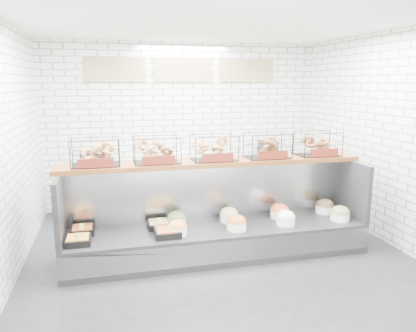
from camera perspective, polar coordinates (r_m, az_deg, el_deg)
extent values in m
plane|color=black|center=(5.37, 2.24, -13.54)|extent=(5.50, 5.50, 0.00)
cube|color=silver|center=(7.58, -3.47, 5.71)|extent=(5.00, 0.02, 3.00)
cube|color=silver|center=(4.86, -27.22, 1.08)|extent=(0.02, 5.50, 3.00)
cube|color=silver|center=(6.10, 25.57, 3.14)|extent=(0.02, 5.50, 3.00)
cube|color=white|center=(4.91, 2.53, 20.04)|extent=(5.00, 5.50, 0.02)
cube|color=tan|center=(7.39, -12.97, 13.05)|extent=(1.05, 0.03, 0.42)
cube|color=tan|center=(7.51, -3.53, 13.29)|extent=(1.05, 0.03, 0.42)
cube|color=tan|center=(7.82, 5.39, 13.20)|extent=(1.05, 0.03, 0.42)
cube|color=black|center=(5.55, 1.38, -10.39)|extent=(4.00, 0.90, 0.40)
cube|color=#93969B|center=(5.16, 2.68, -11.94)|extent=(4.00, 0.03, 0.28)
cube|color=#93969B|center=(5.74, 0.33, -3.33)|extent=(4.00, 0.08, 0.80)
cube|color=black|center=(5.21, -20.07, -5.61)|extent=(0.06, 0.90, 0.80)
cube|color=black|center=(6.16, 19.41, -2.96)|extent=(0.06, 0.90, 0.80)
cube|color=black|center=(5.13, -17.81, -9.98)|extent=(0.29, 0.29, 0.08)
cube|color=orange|center=(5.12, -17.84, -9.62)|extent=(0.25, 0.25, 0.04)
cube|color=#FFF258|center=(5.01, -17.95, -9.45)|extent=(0.06, 0.01, 0.08)
cube|color=black|center=(5.45, -17.21, -8.67)|extent=(0.28, 0.28, 0.08)
cube|color=orange|center=(5.44, -17.24, -8.32)|extent=(0.24, 0.24, 0.04)
cube|color=#FFF258|center=(5.33, -17.33, -8.12)|extent=(0.06, 0.01, 0.08)
cube|color=black|center=(5.16, -5.74, -9.32)|extent=(0.32, 0.32, 0.08)
cube|color=#D9612E|center=(5.15, -5.75, -8.96)|extent=(0.28, 0.28, 0.04)
cube|color=#FFF258|center=(5.03, -5.57, -8.82)|extent=(0.06, 0.01, 0.08)
cube|color=black|center=(5.45, -6.98, -8.22)|extent=(0.28, 0.28, 0.08)
cube|color=#DCC387|center=(5.43, -6.99, -7.87)|extent=(0.24, 0.24, 0.04)
cube|color=#FFF258|center=(5.32, -6.87, -7.66)|extent=(0.06, 0.01, 0.08)
cylinder|color=white|center=(5.17, -4.32, -9.08)|extent=(0.25, 0.25, 0.11)
ellipsoid|color=orange|center=(5.15, -4.33, -8.45)|extent=(0.24, 0.24, 0.17)
cylinder|color=white|center=(5.51, -4.44, -7.75)|extent=(0.25, 0.25, 0.11)
ellipsoid|color=olive|center=(5.49, -4.45, -7.16)|extent=(0.24, 0.24, 0.17)
cylinder|color=white|center=(5.34, 4.04, -8.38)|extent=(0.25, 0.25, 0.11)
ellipsoid|color=#C56629|center=(5.32, 4.05, -7.77)|extent=(0.25, 0.25, 0.17)
cylinder|color=white|center=(5.64, 2.98, -7.26)|extent=(0.26, 0.26, 0.11)
ellipsoid|color=#DACA86|center=(5.62, 2.99, -6.69)|extent=(0.25, 0.25, 0.18)
cylinder|color=white|center=(5.61, 10.85, -7.58)|extent=(0.25, 0.25, 0.11)
ellipsoid|color=white|center=(5.59, 10.87, -7.00)|extent=(0.25, 0.25, 0.17)
cylinder|color=white|center=(5.89, 10.04, -6.62)|extent=(0.27, 0.27, 0.11)
ellipsoid|color=#DE5B2F|center=(5.87, 10.06, -6.07)|extent=(0.26, 0.26, 0.18)
cylinder|color=white|center=(5.98, 18.06, -6.75)|extent=(0.27, 0.27, 0.11)
ellipsoid|color=#6F9149|center=(5.96, 18.09, -6.20)|extent=(0.26, 0.26, 0.18)
cylinder|color=white|center=(6.25, 16.09, -5.82)|extent=(0.26, 0.26, 0.11)
ellipsoid|color=brown|center=(6.23, 16.12, -5.30)|extent=(0.26, 0.26, 0.18)
cube|color=#4F2810|center=(5.46, 0.83, 0.53)|extent=(4.10, 0.50, 0.06)
cube|color=black|center=(5.25, -15.57, 1.87)|extent=(0.60, 0.38, 0.34)
cube|color=#571910|center=(5.07, -15.57, 0.39)|extent=(0.42, 0.02, 0.11)
cube|color=black|center=(5.28, -7.24, 2.27)|extent=(0.60, 0.38, 0.34)
cube|color=#571910|center=(5.10, -6.94, 0.80)|extent=(0.42, 0.02, 0.11)
cube|color=black|center=(5.42, 0.83, 2.60)|extent=(0.60, 0.38, 0.34)
cube|color=#571910|center=(5.25, 1.39, 1.19)|extent=(0.42, 0.02, 0.11)
cube|color=black|center=(5.67, 8.36, 2.87)|extent=(0.60, 0.38, 0.34)
cube|color=#571910|center=(5.50, 9.12, 1.52)|extent=(0.42, 0.02, 0.11)
cube|color=black|center=(6.00, 15.17, 3.07)|extent=(0.60, 0.38, 0.34)
cube|color=#571910|center=(5.84, 16.08, 1.80)|extent=(0.42, 0.02, 0.11)
cube|color=#93969B|center=(7.45, -2.93, -2.60)|extent=(4.00, 0.60, 0.90)
cube|color=black|center=(7.16, -15.90, 1.05)|extent=(0.40, 0.30, 0.24)
cube|color=silver|center=(7.25, -4.69, 1.35)|extent=(0.35, 0.28, 0.18)
cylinder|color=orange|center=(7.52, 1.64, 1.91)|extent=(0.09, 0.09, 0.22)
cube|color=black|center=(7.78, 8.42, 2.41)|extent=(0.30, 0.30, 0.30)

